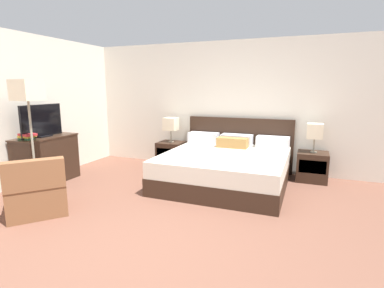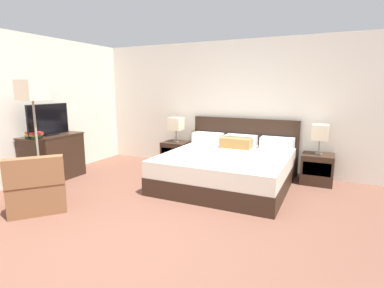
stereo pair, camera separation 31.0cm
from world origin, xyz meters
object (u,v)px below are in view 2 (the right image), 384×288
(nightstand_right, at_px, (317,169))
(table_lamp_right, at_px, (320,133))
(table_lamp_left, at_px, (176,124))
(tv, at_px, (48,120))
(book_blue_cover, at_px, (34,135))
(floor_lamp, at_px, (33,98))
(dresser, at_px, (53,157))
(armchair_by_window, at_px, (38,189))
(bed, at_px, (228,167))
(book_red_cover, at_px, (33,137))
(nightstand_left, at_px, (176,154))
(book_small_top, at_px, (34,133))

(nightstand_right, relative_size, table_lamp_right, 1.02)
(table_lamp_left, height_order, tv, tv)
(tv, relative_size, book_blue_cover, 3.87)
(nightstand_right, relative_size, table_lamp_left, 1.02)
(tv, height_order, floor_lamp, floor_lamp)
(dresser, distance_m, armchair_by_window, 1.39)
(dresser, bearing_deg, floor_lamp, -54.57)
(bed, xyz_separation_m, table_lamp_right, (1.36, 0.70, 0.58))
(table_lamp_left, bearing_deg, nightstand_right, -0.03)
(dresser, bearing_deg, armchair_by_window, -48.23)
(dresser, height_order, book_blue_cover, book_blue_cover)
(tv, xyz_separation_m, book_red_cover, (-0.01, -0.30, -0.24))
(bed, relative_size, floor_lamp, 1.19)
(book_red_cover, bearing_deg, table_lamp_right, 26.32)
(bed, distance_m, nightstand_left, 1.53)
(nightstand_right, relative_size, book_red_cover, 2.65)
(book_red_cover, distance_m, book_small_top, 0.07)
(table_lamp_left, height_order, book_small_top, table_lamp_left)
(table_lamp_right, distance_m, book_blue_cover, 4.73)
(table_lamp_right, bearing_deg, tv, -157.00)
(dresser, bearing_deg, bed, 20.27)
(book_red_cover, xyz_separation_m, book_blue_cover, (0.01, 0.00, 0.03))
(nightstand_left, xyz_separation_m, book_small_top, (-1.50, -2.10, 0.63))
(dresser, relative_size, tv, 1.30)
(table_lamp_left, distance_m, table_lamp_right, 2.72)
(table_lamp_right, xyz_separation_m, dresser, (-4.24, -1.77, -0.46))
(tv, xyz_separation_m, armchair_by_window, (0.92, -1.00, -0.78))
(bed, height_order, book_red_cover, bed)
(book_blue_cover, distance_m, floor_lamp, 0.80)
(nightstand_left, height_order, table_lamp_right, table_lamp_right)
(tv, distance_m, floor_lamp, 0.83)
(book_blue_cover, height_order, book_small_top, book_small_top)
(nightstand_left, height_order, book_red_cover, book_red_cover)
(nightstand_left, distance_m, book_red_cover, 2.66)
(nightstand_right, bearing_deg, nightstand_left, 180.00)
(book_blue_cover, bearing_deg, book_small_top, 0.00)
(bed, height_order, nightstand_right, bed)
(bed, distance_m, armchair_by_window, 2.86)
(table_lamp_right, distance_m, tv, 4.61)
(book_blue_cover, xyz_separation_m, armchair_by_window, (0.92, -0.70, -0.57))
(book_small_top, height_order, floor_lamp, floor_lamp)
(nightstand_left, bearing_deg, book_small_top, -125.45)
(tv, bearing_deg, book_red_cover, -92.74)
(book_red_cover, bearing_deg, book_small_top, 0.00)
(table_lamp_right, bearing_deg, bed, -152.65)
(table_lamp_left, xyz_separation_m, book_small_top, (-1.50, -2.10, 0.01))
(dresser, xyz_separation_m, tv, (0.00, -0.03, 0.65))
(tv, height_order, armchair_by_window, tv)
(nightstand_left, relative_size, table_lamp_right, 1.02)
(nightstand_left, distance_m, armchair_by_window, 2.86)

